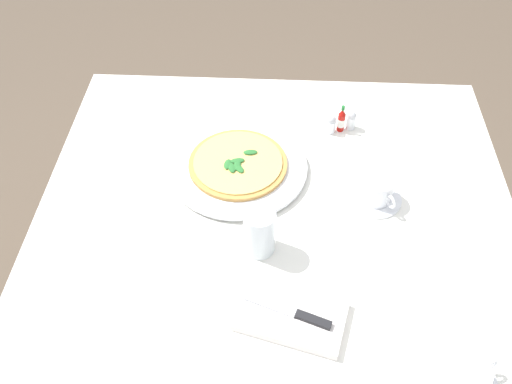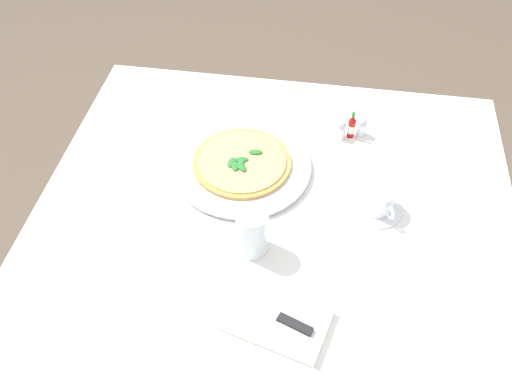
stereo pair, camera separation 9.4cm
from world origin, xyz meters
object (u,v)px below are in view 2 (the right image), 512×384
(water_glass_far_left, at_px, (252,233))
(hot_sauce_bottle, at_px, (352,127))
(pizza_plate, at_px, (242,166))
(salt_shaker, at_px, (341,130))
(pizza, at_px, (242,162))
(napkin_folded, at_px, (274,318))
(pepper_shaker, at_px, (362,128))
(dinner_knife, at_px, (273,314))
(coffee_cup_center_back, at_px, (378,200))

(water_glass_far_left, bearing_deg, hot_sauce_bottle, -116.29)
(pizza_plate, height_order, salt_shaker, salt_shaker)
(pizza, xyz_separation_m, napkin_folded, (-0.14, 0.42, -0.01))
(pepper_shaker, bearing_deg, dinner_knife, 74.78)
(napkin_folded, height_order, dinner_knife, dinner_knife)
(pizza_plate, bearing_deg, pizza, 85.07)
(hot_sauce_bottle, distance_m, pepper_shaker, 0.03)
(dinner_knife, bearing_deg, salt_shaker, -80.29)
(pizza, height_order, dinner_knife, pizza)
(dinner_knife, bearing_deg, pizza, -51.83)
(water_glass_far_left, bearing_deg, coffee_cup_center_back, -150.01)
(pizza_plate, relative_size, napkin_folded, 1.45)
(pizza, bearing_deg, napkin_folded, 108.24)
(dinner_knife, distance_m, pepper_shaker, 0.62)
(pizza_plate, xyz_separation_m, coffee_cup_center_back, (-0.35, 0.09, 0.02))
(water_glass_far_left, xyz_separation_m, dinner_knife, (-0.07, 0.18, -0.03))
(napkin_folded, xyz_separation_m, pepper_shaker, (-0.16, -0.60, 0.02))
(dinner_knife, bearing_deg, pepper_shaker, -85.01)
(water_glass_far_left, height_order, pepper_shaker, water_glass_far_left)
(coffee_cup_center_back, relative_size, hot_sauce_bottle, 1.57)
(pepper_shaker, bearing_deg, salt_shaker, 19.65)
(dinner_knife, height_order, hot_sauce_bottle, hot_sauce_bottle)
(salt_shaker, height_order, pepper_shaker, same)
(water_glass_far_left, distance_m, napkin_folded, 0.20)
(coffee_cup_center_back, xyz_separation_m, water_glass_far_left, (0.28, 0.16, 0.02))
(dinner_knife, xyz_separation_m, hot_sauce_bottle, (-0.14, -0.59, 0.01))
(pizza_plate, distance_m, salt_shaker, 0.29)
(pizza_plate, relative_size, dinner_knife, 1.88)
(coffee_cup_center_back, distance_m, napkin_folded, 0.40)
(dinner_knife, relative_size, hot_sauce_bottle, 2.28)
(hot_sauce_bottle, distance_m, salt_shaker, 0.03)
(coffee_cup_center_back, distance_m, water_glass_far_left, 0.32)
(pizza_plate, distance_m, hot_sauce_bottle, 0.32)
(napkin_folded, bearing_deg, pizza, -57.10)
(salt_shaker, bearing_deg, hot_sauce_bottle, -160.35)
(pizza_plate, relative_size, hot_sauce_bottle, 4.30)
(pepper_shaker, bearing_deg, pizza_plate, 31.09)
(water_glass_far_left, relative_size, dinner_knife, 0.63)
(pizza, xyz_separation_m, pepper_shaker, (-0.30, -0.18, 0.00))
(coffee_cup_center_back, height_order, pepper_shaker, coffee_cup_center_back)
(water_glass_far_left, height_order, hot_sauce_bottle, water_glass_far_left)
(pizza, bearing_deg, dinner_knife, 107.96)
(pizza, distance_m, pepper_shaker, 0.35)
(pizza, distance_m, hot_sauce_bottle, 0.32)
(coffee_cup_center_back, xyz_separation_m, salt_shaker, (0.10, -0.25, -0.01))
(coffee_cup_center_back, height_order, salt_shaker, coffee_cup_center_back)
(coffee_cup_center_back, distance_m, dinner_knife, 0.40)
(dinner_knife, xyz_separation_m, pepper_shaker, (-0.16, -0.60, 0.00))
(napkin_folded, bearing_deg, pizza_plate, -57.11)
(salt_shaker, bearing_deg, coffee_cup_center_back, 112.23)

